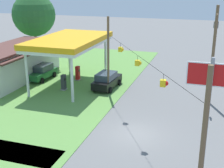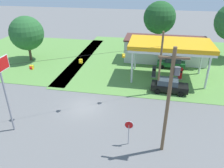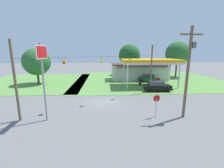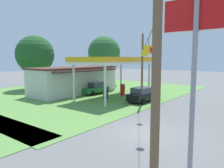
% 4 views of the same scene
% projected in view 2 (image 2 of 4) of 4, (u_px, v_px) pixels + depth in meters
% --- Properties ---
extents(ground_plane, '(160.00, 160.00, 0.00)m').
position_uv_depth(ground_plane, '(84.00, 108.00, 25.13)').
color(ground_plane, slate).
extents(grass_verge_station_corner, '(36.00, 28.00, 0.04)m').
position_uv_depth(grass_verge_station_corner, '(176.00, 61.00, 38.47)').
color(grass_verge_station_corner, '#5B8E42').
rests_on(grass_verge_station_corner, ground).
extents(grass_verge_opposite_corner, '(24.00, 24.00, 0.04)m').
position_uv_depth(grass_verge_opposite_corner, '(29.00, 54.00, 41.81)').
color(grass_verge_opposite_corner, '#5B8E42').
rests_on(grass_verge_opposite_corner, ground).
extents(gas_station_canopy, '(11.25, 6.34, 5.46)m').
position_uv_depth(gas_station_canopy, '(170.00, 46.00, 30.04)').
color(gas_station_canopy, silver).
rests_on(gas_station_canopy, ground).
extents(gas_station_store, '(13.94, 5.99, 4.02)m').
position_uv_depth(gas_station_store, '(165.00, 50.00, 37.92)').
color(gas_station_store, silver).
rests_on(gas_station_store, ground).
extents(fuel_pump_near, '(0.71, 0.56, 1.71)m').
position_uv_depth(fuel_pump_near, '(154.00, 72.00, 32.21)').
color(fuel_pump_near, gray).
rests_on(fuel_pump_near, ground).
extents(fuel_pump_far, '(0.71, 0.56, 1.71)m').
position_uv_depth(fuel_pump_far, '(180.00, 74.00, 31.59)').
color(fuel_pump_far, gray).
rests_on(fuel_pump_far, ground).
extents(car_at_pumps_front, '(4.72, 2.32, 1.83)m').
position_uv_depth(car_at_pumps_front, '(169.00, 85.00, 28.07)').
color(car_at_pumps_front, black).
rests_on(car_at_pumps_front, ground).
extents(car_at_pumps_rear, '(4.48, 2.30, 1.80)m').
position_uv_depth(car_at_pumps_rear, '(172.00, 62.00, 35.47)').
color(car_at_pumps_rear, '#1E602D').
rests_on(car_at_pumps_rear, ground).
extents(stop_sign_roadside, '(0.80, 0.08, 2.50)m').
position_uv_depth(stop_sign_roadside, '(129.00, 128.00, 18.95)').
color(stop_sign_roadside, '#99999E').
rests_on(stop_sign_roadside, ground).
extents(stop_sign_overhead, '(0.22, 2.46, 7.72)m').
position_uv_depth(stop_sign_overhead, '(2.00, 78.00, 19.06)').
color(stop_sign_overhead, gray).
rests_on(stop_sign_overhead, ground).
extents(utility_pole_main, '(2.20, 0.44, 9.29)m').
position_uv_depth(utility_pole_main, '(169.00, 98.00, 16.82)').
color(utility_pole_main, brown).
rests_on(utility_pole_main, ground).
extents(signal_span_gantry, '(16.80, 10.24, 8.01)m').
position_uv_depth(signal_span_gantry, '(82.00, 73.00, 23.18)').
color(signal_span_gantry, brown).
rests_on(signal_span_gantry, ground).
extents(tree_behind_station, '(6.42, 6.42, 9.15)m').
position_uv_depth(tree_behind_station, '(160.00, 18.00, 43.79)').
color(tree_behind_station, '#4C3828').
rests_on(tree_behind_station, ground).
extents(tree_west_verge, '(5.70, 5.70, 7.69)m').
position_uv_depth(tree_west_verge, '(27.00, 33.00, 36.79)').
color(tree_west_verge, '#4C3828').
rests_on(tree_west_verge, ground).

